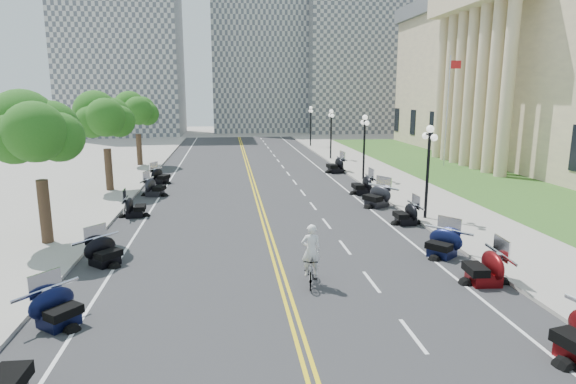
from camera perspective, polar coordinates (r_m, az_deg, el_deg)
name	(u,v)px	position (r m, az deg, el deg)	size (l,w,h in m)	color
ground	(273,250)	(21.13, -1.76, -6.93)	(160.00, 160.00, 0.00)	gray
road	(258,200)	(30.74, -3.55, -1.00)	(16.00, 90.00, 0.01)	#333335
centerline_yellow_a	(256,200)	(30.74, -3.77, -0.99)	(0.12, 90.00, 0.00)	yellow
centerline_yellow_b	(260,200)	(30.75, -3.33, -0.98)	(0.12, 90.00, 0.00)	yellow
edge_line_north	(356,198)	(31.78, 8.04, -0.66)	(0.12, 90.00, 0.00)	white
edge_line_south	(155,203)	(31.02, -15.44, -1.28)	(0.12, 90.00, 0.00)	white
lane_dash_4	(413,336)	(14.62, 14.60, -16.15)	(0.12, 2.00, 0.00)	white
lane_dash_5	(371,282)	(18.03, 9.85, -10.42)	(0.12, 2.00, 0.00)	white
lane_dash_6	(345,247)	(21.65, 6.76, -6.52)	(0.12, 2.00, 0.00)	white
lane_dash_7	(327,223)	(25.38, 4.59, -3.74)	(0.12, 2.00, 0.00)	white
lane_dash_8	(313,206)	(29.18, 2.99, -1.67)	(0.12, 2.00, 0.00)	white
lane_dash_9	(303,193)	(33.03, 1.77, -0.08)	(0.12, 2.00, 0.00)	white
lane_dash_10	(295,182)	(36.91, 0.80, 1.18)	(0.12, 2.00, 0.00)	white
lane_dash_11	(288,174)	(40.82, 0.02, 2.19)	(0.12, 2.00, 0.00)	white
lane_dash_12	(283,167)	(44.74, -0.63, 3.03)	(0.12, 2.00, 0.00)	white
lane_dash_13	(278,161)	(48.67, -1.18, 3.74)	(0.12, 2.00, 0.00)	white
lane_dash_14	(274,156)	(52.62, -1.64, 4.33)	(0.12, 2.00, 0.00)	white
lane_dash_15	(271,151)	(56.57, -2.04, 4.85)	(0.12, 2.00, 0.00)	white
lane_dash_16	(268,147)	(60.53, -2.39, 5.29)	(0.12, 2.00, 0.00)	white
lane_dash_17	(265,144)	(64.49, -2.69, 5.69)	(0.12, 2.00, 0.00)	white
lane_dash_18	(263,141)	(68.46, -2.96, 6.03)	(0.12, 2.00, 0.00)	white
lane_dash_19	(261,139)	(72.43, -3.20, 6.34)	(0.12, 2.00, 0.00)	white
sidewalk_north	(416,195)	(33.08, 14.91, -0.35)	(5.00, 90.00, 0.15)	#9E9991
sidewalk_south	(87,204)	(31.86, -22.76, -1.32)	(5.00, 90.00, 0.15)	#9E9991
lawn	(459,174)	(43.13, 19.59, 2.08)	(9.00, 60.00, 0.10)	#356023
distant_block_a	(123,53)	(83.74, -19.02, 15.36)	(18.00, 14.00, 26.00)	gray
distant_block_b	(258,45)	(88.52, -3.55, 17.02)	(16.00, 12.00, 30.00)	gray
distant_block_c	(362,68)	(88.33, 8.73, 14.32)	(20.00, 14.00, 22.00)	gray
street_lamp_2	(428,173)	(26.46, 16.22, 2.21)	(0.50, 1.20, 4.90)	black
street_lamp_3	(364,148)	(37.66, 9.01, 5.23)	(0.50, 1.20, 4.90)	black
street_lamp_4	(331,134)	(49.24, 5.12, 6.82)	(0.50, 1.20, 4.90)	black
street_lamp_5	(311,126)	(60.99, 2.70, 7.78)	(0.50, 1.20, 4.90)	black
flagpole	(447,112)	(46.44, 18.35, 8.95)	(1.10, 0.20, 10.00)	silver
tree_2	(37,140)	(23.48, -27.57, 5.49)	(4.80, 4.80, 9.20)	#235619
tree_3	(105,123)	(34.95, -20.85, 7.66)	(4.80, 4.80, 9.20)	#235619
tree_4	(137,115)	(46.69, -17.45, 8.71)	(4.80, 4.80, 9.20)	#235619
motorcycle_n_4	(485,265)	(18.75, 22.26, -8.06)	(1.97, 1.97, 1.38)	#590A0C
motorcycle_n_5	(442,242)	(21.16, 17.84, -5.62)	(1.87, 1.87, 1.31)	black
motorcycle_n_6	(406,213)	(25.78, 13.83, -2.38)	(1.80, 1.80, 1.26)	black
motorcycle_n_7	(377,195)	(29.33, 10.46, -0.35)	(2.07, 2.07, 1.45)	black
motorcycle_n_8	(363,184)	(32.82, 8.84, 0.95)	(2.03, 2.03, 1.42)	black
motorcycle_n_10	(336,164)	(41.39, 5.66, 3.29)	(2.12, 2.12, 1.49)	black
motorcycle_s_4	(57,306)	(15.95, -25.66, -12.05)	(1.82, 1.82, 1.27)	black
motorcycle_s_5	(104,250)	(20.58, -20.97, -6.41)	(1.80, 1.80, 1.26)	black
motorcycle_s_7	(135,206)	(27.85, -17.73, -1.56)	(1.79, 1.79, 1.26)	black
motorcycle_s_8	(155,186)	(33.10, -15.52, 0.69)	(1.93, 1.93, 1.35)	black
motorcycle_s_9	(160,175)	(37.60, -14.90, 1.97)	(1.86, 1.86, 1.30)	black
bicycle	(311,271)	(17.35, 2.72, -9.30)	(0.51, 1.79, 1.07)	#A51414
cyclist_rider	(311,230)	(16.87, 2.77, -4.58)	(0.69, 0.45, 1.90)	silver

